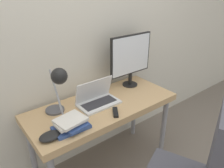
# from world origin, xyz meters

# --- Properties ---
(wall_back) EXTENTS (8.00, 0.05, 2.60)m
(wall_back) POSITION_xyz_m (0.00, 0.63, 1.30)
(wall_back) COLOR beige
(wall_back) RESTS_ON ground_plane
(desk) EXTENTS (1.33, 0.57, 0.74)m
(desk) POSITION_xyz_m (0.00, 0.28, 0.66)
(desk) COLOR tan
(desk) RESTS_ON ground_plane
(laptop) EXTENTS (0.36, 0.21, 0.22)m
(laptop) POSITION_xyz_m (-0.03, 0.32, 0.79)
(laptop) COLOR silver
(laptop) RESTS_ON desk
(monitor) EXTENTS (0.49, 0.15, 0.52)m
(monitor) POSITION_xyz_m (0.45, 0.43, 1.04)
(monitor) COLOR black
(monitor) RESTS_ON desk
(desk_lamp) EXTENTS (0.15, 0.30, 0.43)m
(desk_lamp) POSITION_xyz_m (-0.38, 0.31, 1.04)
(desk_lamp) COLOR #4C4C51
(desk_lamp) RESTS_ON desk
(book_stack) EXTENTS (0.26, 0.21, 0.08)m
(book_stack) POSITION_xyz_m (-0.39, 0.14, 0.78)
(book_stack) COLOR #334C8C
(book_stack) RESTS_ON desk
(tv_remote) EXTENTS (0.11, 0.13, 0.02)m
(tv_remote) POSITION_xyz_m (-0.01, 0.10, 0.75)
(tv_remote) COLOR black
(tv_remote) RESTS_ON desk
(game_controller) EXTENTS (0.15, 0.11, 0.04)m
(game_controller) POSITION_xyz_m (-0.55, 0.13, 0.76)
(game_controller) COLOR black
(game_controller) RESTS_ON desk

